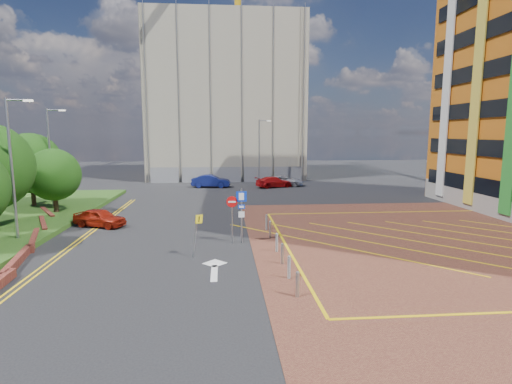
{
  "coord_description": "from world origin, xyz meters",
  "views": [
    {
      "loc": [
        -0.55,
        -21.65,
        6.37
      ],
      "look_at": [
        1.59,
        3.96,
        2.56
      ],
      "focal_mm": 28.0,
      "sensor_mm": 36.0,
      "label": 1
    }
  ],
  "objects": [
    {
      "name": "forecourt",
      "position": [
        14.0,
        0.0,
        0.01
      ],
      "size": [
        26.0,
        26.0,
        0.02
      ],
      "primitive_type": "cube",
      "color": "brown",
      "rests_on": "ground"
    },
    {
      "name": "lamp_back",
      "position": [
        4.08,
        28.0,
        4.36
      ],
      "size": [
        1.53,
        0.16,
        8.0
      ],
      "color": "#9EA0A8",
      "rests_on": "ground"
    },
    {
      "name": "car_red_back",
      "position": [
        5.45,
        24.7,
        0.63
      ],
      "size": [
        4.7,
        3.07,
        1.27
      ],
      "primitive_type": "imported",
      "rotation": [
        0.0,
        0.0,
        1.89
      ],
      "color": "red",
      "rests_on": "ground"
    },
    {
      "name": "lamp_left_far",
      "position": [
        -14.42,
        12.0,
        4.66
      ],
      "size": [
        1.53,
        0.16,
        8.0
      ],
      "color": "#9EA0A8",
      "rests_on": "grass_bed"
    },
    {
      "name": "construction_fence",
      "position": [
        1.0,
        30.0,
        1.0
      ],
      "size": [
        21.6,
        0.06,
        2.0
      ],
      "primitive_type": "cube",
      "color": "gray",
      "rests_on": "ground"
    },
    {
      "name": "car_red_left",
      "position": [
        -9.0,
        5.89,
        0.62
      ],
      "size": [
        3.93,
        2.76,
        1.24
      ],
      "primitive_type": "imported",
      "rotation": [
        0.0,
        0.0,
        1.17
      ],
      "color": "maroon",
      "rests_on": "ground"
    },
    {
      "name": "car_blue_back",
      "position": [
        -1.97,
        25.31,
        0.74
      ],
      "size": [
        4.63,
        2.04,
        1.48
      ],
      "primitive_type": "imported",
      "rotation": [
        0.0,
        0.0,
        1.46
      ],
      "color": "navy",
      "rests_on": "ground"
    },
    {
      "name": "car_silver_back",
      "position": [
        6.95,
        25.98,
        0.63
      ],
      "size": [
        4.91,
        3.28,
        1.25
      ],
      "primitive_type": "imported",
      "rotation": [
        0.0,
        0.0,
        1.28
      ],
      "color": "silver",
      "rests_on": "ground"
    },
    {
      "name": "sign_cluster",
      "position": [
        0.3,
        0.98,
        1.95
      ],
      "size": [
        1.17,
        0.12,
        3.2
      ],
      "color": "#9EA0A8",
      "rests_on": "ground"
    },
    {
      "name": "bollard_row",
      "position": [
        2.3,
        -1.67,
        0.47
      ],
      "size": [
        0.14,
        11.14,
        0.9
      ],
      "color": "#9EA0A8",
      "rests_on": "forecourt"
    },
    {
      "name": "warning_sign",
      "position": [
        -1.93,
        -1.48,
        1.43
      ],
      "size": [
        0.59,
        0.38,
        2.25
      ],
      "color": "#9EA0A8",
      "rests_on": "ground"
    },
    {
      "name": "tree_c",
      "position": [
        -13.5,
        10.0,
        3.19
      ],
      "size": [
        4.0,
        4.0,
        4.9
      ],
      "color": "#3D2B1C",
      "rests_on": "grass_bed"
    },
    {
      "name": "retaining_wall",
      "position": [
        -11.8,
        2.0,
        0.2
      ],
      "size": [
        6.06,
        20.33,
        0.4
      ],
      "color": "brown",
      "rests_on": "ground"
    },
    {
      "name": "lamp_left_near",
      "position": [
        -12.42,
        2.0,
        4.66
      ],
      "size": [
        1.53,
        0.16,
        8.0
      ],
      "color": "#9EA0A8",
      "rests_on": "grass_bed"
    },
    {
      "name": "tree_d",
      "position": [
        -16.5,
        13.0,
        3.87
      ],
      "size": [
        5.0,
        5.0,
        6.08
      ],
      "color": "#3D2B1C",
      "rests_on": "grass_bed"
    },
    {
      "name": "construction_building",
      "position": [
        0.0,
        40.0,
        11.0
      ],
      "size": [
        21.2,
        19.2,
        22.0
      ],
      "primitive_type": "cube",
      "color": "#A39D85",
      "rests_on": "ground"
    },
    {
      "name": "ground",
      "position": [
        0.0,
        0.0,
        0.0
      ],
      "size": [
        140.0,
        140.0,
        0.0
      ],
      "primitive_type": "plane",
      "color": "black",
      "rests_on": "ground"
    }
  ]
}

